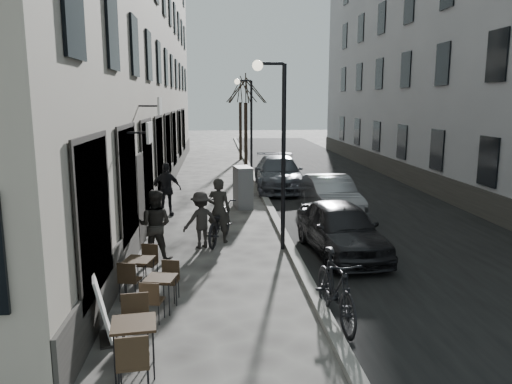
{
  "coord_description": "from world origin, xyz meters",
  "views": [
    {
      "loc": [
        -1.82,
        -7.22,
        4.09
      ],
      "look_at": [
        -0.82,
        5.03,
        1.8
      ],
      "focal_mm": 35.0,
      "sensor_mm": 36.0,
      "label": 1
    }
  ],
  "objects": [
    {
      "name": "car_near",
      "position": [
        1.48,
        5.41,
        0.71
      ],
      "size": [
        2.02,
        4.28,
        1.42
      ],
      "primitive_type": "imported",
      "rotation": [
        0.0,
        0.0,
        0.09
      ],
      "color": "black",
      "rests_on": "ground"
    },
    {
      "name": "sign_board",
      "position": [
        -3.76,
        0.96,
        0.47
      ],
      "size": [
        0.55,
        0.73,
        1.16
      ],
      "rotation": [
        0.0,
        0.0,
        0.25
      ],
      "color": "black",
      "rests_on": "ground"
    },
    {
      "name": "moped",
      "position": [
        0.35,
        1.33,
        0.66
      ],
      "size": [
        0.8,
        2.25,
        1.33
      ],
      "primitive_type": "imported",
      "rotation": [
        0.0,
        0.0,
        0.08
      ],
      "color": "black",
      "rests_on": "ground"
    },
    {
      "name": "pedestrian_near",
      "position": [
        -3.4,
        5.36,
        0.92
      ],
      "size": [
        1.02,
        0.87,
        1.83
      ],
      "primitive_type": "imported",
      "rotation": [
        0.0,
        0.0,
        2.92
      ],
      "color": "#282522",
      "rests_on": "ground"
    },
    {
      "name": "utility_cabinet",
      "position": [
        -0.8,
        11.45,
        0.79
      ],
      "size": [
        0.74,
        1.13,
        1.58
      ],
      "primitive_type": "cube",
      "rotation": [
        0.0,
        0.0,
        0.16
      ],
      "color": "slate",
      "rests_on": "ground"
    },
    {
      "name": "road",
      "position": [
        3.85,
        16.0,
        0.0
      ],
      "size": [
        7.3,
        60.0,
        0.0
      ],
      "primitive_type": "cube",
      "color": "black",
      "rests_on": "ground"
    },
    {
      "name": "bistro_set_c",
      "position": [
        -3.5,
        3.24,
        0.43
      ],
      "size": [
        0.69,
        1.46,
        0.83
      ],
      "rotation": [
        0.0,
        0.0,
        -0.22
      ],
      "color": "black",
      "rests_on": "ground"
    },
    {
      "name": "building_right",
      "position": [
        9.5,
        16.5,
        8.0
      ],
      "size": [
        4.0,
        35.0,
        16.0
      ],
      "primitive_type": "cube",
      "color": "gray",
      "rests_on": "ground"
    },
    {
      "name": "streetlamp_near",
      "position": [
        -0.17,
        6.0,
        3.16
      ],
      "size": [
        0.9,
        0.28,
        5.09
      ],
      "color": "black",
      "rests_on": "ground"
    },
    {
      "name": "tree_far",
      "position": [
        -0.1,
        27.0,
        4.66
      ],
      "size": [
        2.4,
        2.4,
        5.7
      ],
      "color": "black",
      "rests_on": "ground"
    },
    {
      "name": "building_left",
      "position": [
        -6.0,
        16.5,
        8.0
      ],
      "size": [
        4.0,
        35.0,
        16.0
      ],
      "primitive_type": "cube",
      "color": "gray",
      "rests_on": "ground"
    },
    {
      "name": "cyclist_rider",
      "position": [
        -1.75,
        6.83,
        0.95
      ],
      "size": [
        0.78,
        0.62,
        1.89
      ],
      "primitive_type": "imported",
      "rotation": [
        0.0,
        0.0,
        2.87
      ],
      "color": "black",
      "rests_on": "ground"
    },
    {
      "name": "tree_near",
      "position": [
        -0.1,
        21.0,
        4.66
      ],
      "size": [
        2.4,
        2.4,
        5.7
      ],
      "color": "black",
      "rests_on": "ground"
    },
    {
      "name": "bicycle",
      "position": [
        -1.75,
        6.83,
        0.58
      ],
      "size": [
        1.32,
        2.33,
        1.16
      ],
      "primitive_type": "imported",
      "rotation": [
        0.0,
        0.0,
        2.87
      ],
      "color": "black",
      "rests_on": "ground"
    },
    {
      "name": "bistro_set_a",
      "position": [
        -3.08,
        -0.13,
        0.49
      ],
      "size": [
        0.74,
        1.66,
        0.96
      ],
      "rotation": [
        0.0,
        0.0,
        0.13
      ],
      "color": "black",
      "rests_on": "ground"
    },
    {
      "name": "pedestrian_far",
      "position": [
        -3.6,
        10.38,
        0.95
      ],
      "size": [
        1.2,
        0.79,
        1.89
      ],
      "primitive_type": "imported",
      "rotation": [
        0.0,
        0.0,
        0.33
      ],
      "color": "black",
      "rests_on": "ground"
    },
    {
      "name": "pedestrian_mid",
      "position": [
        -2.25,
        6.31,
        0.8
      ],
      "size": [
        1.18,
        0.97,
        1.6
      ],
      "primitive_type": "imported",
      "rotation": [
        0.0,
        0.0,
        3.58
      ],
      "color": "#272422",
      "rests_on": "ground"
    },
    {
      "name": "bistro_set_b",
      "position": [
        -2.92,
        2.13,
        0.42
      ],
      "size": [
        0.66,
        1.41,
        0.81
      ],
      "rotation": [
        0.0,
        0.0,
        -0.21
      ],
      "color": "black",
      "rests_on": "ground"
    },
    {
      "name": "car_mid",
      "position": [
        2.27,
        10.08,
        0.69
      ],
      "size": [
        1.65,
        4.25,
        1.38
      ],
      "primitive_type": "imported",
      "rotation": [
        0.0,
        0.0,
        0.04
      ],
      "color": "gray",
      "rests_on": "ground"
    },
    {
      "name": "kerb",
      "position": [
        0.2,
        16.0,
        0.06
      ],
      "size": [
        0.25,
        60.0,
        0.12
      ],
      "primitive_type": "cube",
      "color": "slate",
      "rests_on": "ground"
    },
    {
      "name": "car_far",
      "position": [
        1.05,
        15.26,
        0.75
      ],
      "size": [
        2.29,
        5.23,
        1.5
      ],
      "primitive_type": "imported",
      "rotation": [
        0.0,
        0.0,
        -0.04
      ],
      "color": "#3E4149",
      "rests_on": "ground"
    },
    {
      "name": "ground",
      "position": [
        0.0,
        0.0,
        0.0
      ],
      "size": [
        120.0,
        120.0,
        0.0
      ],
      "primitive_type": "plane",
      "color": "#3D3A37",
      "rests_on": "ground"
    },
    {
      "name": "streetlamp_far",
      "position": [
        -0.17,
        18.0,
        3.16
      ],
      "size": [
        0.9,
        0.28,
        5.09
      ],
      "color": "black",
      "rests_on": "ground"
    }
  ]
}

